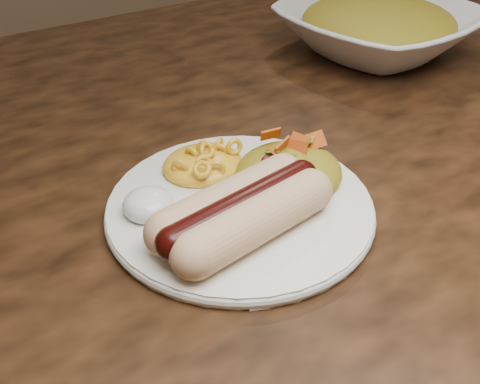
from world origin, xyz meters
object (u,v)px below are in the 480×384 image
plate (240,207)px  fork (248,261)px  serving_bowl (377,30)px  table (219,213)px

plate → fork: (-0.03, -0.06, -0.00)m
serving_bowl → fork: bearing=-145.7°
table → serving_bowl: (0.32, 0.10, 0.12)m
table → plate: size_ratio=6.97×
plate → table: bearing=68.6°
table → plate: plate is taller
fork → serving_bowl: (0.40, 0.27, 0.03)m
table → fork: (-0.08, -0.17, 0.09)m
table → plate: 0.16m
table → serving_bowl: 0.36m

